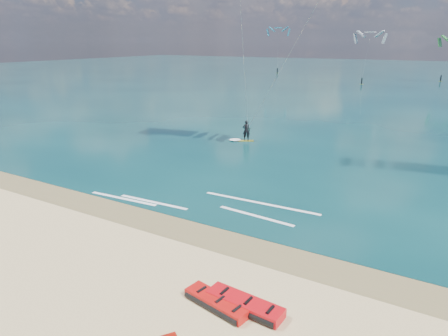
# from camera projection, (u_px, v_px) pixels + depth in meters

# --- Properties ---
(ground) EXTENTS (320.00, 320.00, 0.00)m
(ground) POSITION_uv_depth(u_px,v_px,m) (348.00, 116.00, 51.47)
(ground) COLOR tan
(ground) RESTS_ON ground
(wet_sand_strip) EXTENTS (320.00, 2.40, 0.01)m
(wet_sand_strip) POSITION_uv_depth(u_px,v_px,m) (176.00, 227.00, 20.95)
(wet_sand_strip) COLOR brown
(wet_sand_strip) RESTS_ON ground
(sea) EXTENTS (320.00, 200.00, 0.04)m
(sea) POSITION_uv_depth(u_px,v_px,m) (407.00, 78.00, 104.25)
(sea) COLOR #092D32
(sea) RESTS_ON ground
(packed_kite_left) EXTENTS (3.29, 1.45, 0.44)m
(packed_kite_left) POSITION_uv_depth(u_px,v_px,m) (244.00, 308.00, 14.63)
(packed_kite_left) COLOR red
(packed_kite_left) RESTS_ON ground
(packed_kite_mid) EXTENTS (3.02, 1.66, 0.41)m
(packed_kite_mid) POSITION_uv_depth(u_px,v_px,m) (217.00, 306.00, 14.73)
(packed_kite_mid) COLOR red
(packed_kite_mid) RESTS_ON ground
(kitesurfer_main) EXTENTS (13.05, 7.27, 17.35)m
(kitesurfer_main) POSITION_uv_depth(u_px,v_px,m) (264.00, 45.00, 32.54)
(kitesurfer_main) COLOR yellow
(kitesurfer_main) RESTS_ON sea
(shoreline_foam) EXTENTS (13.81, 4.14, 0.01)m
(shoreline_foam) POSITION_uv_depth(u_px,v_px,m) (204.00, 204.00, 23.78)
(shoreline_foam) COLOR white
(shoreline_foam) RESTS_ON ground
(distant_kites) EXTENTS (66.86, 31.16, 12.63)m
(distant_kites) POSITION_uv_depth(u_px,v_px,m) (390.00, 58.00, 87.13)
(distant_kites) COLOR #9B9BA3
(distant_kites) RESTS_ON ground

